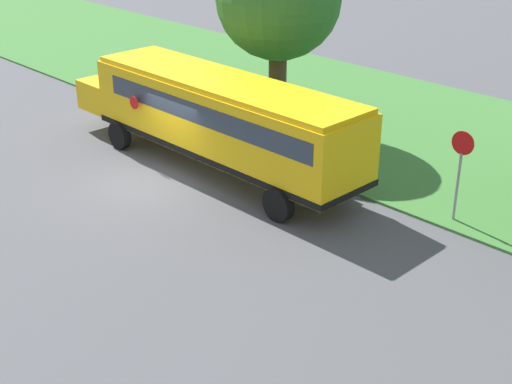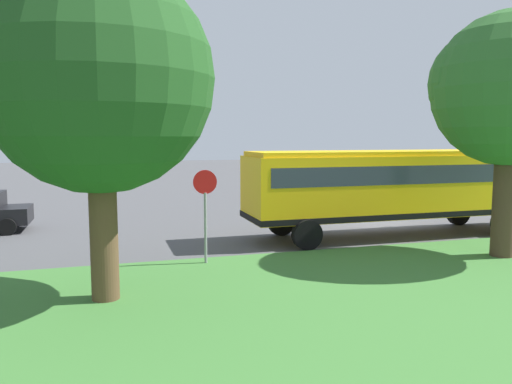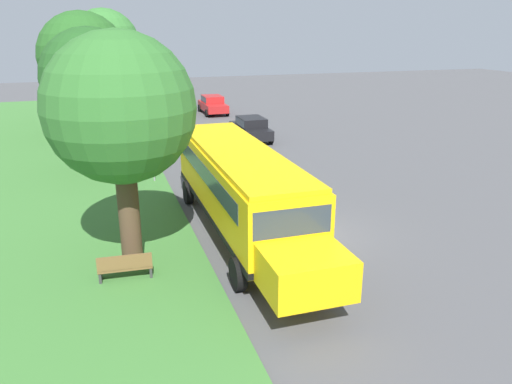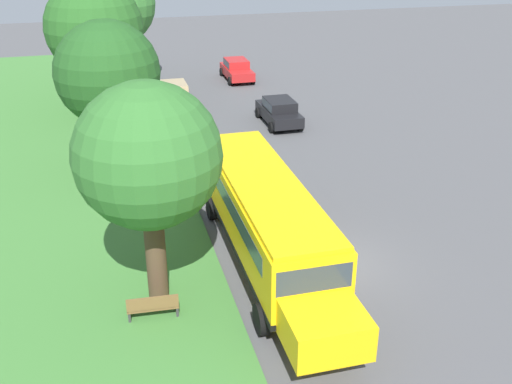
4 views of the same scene
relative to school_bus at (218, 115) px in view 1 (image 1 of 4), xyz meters
name	(u,v)px [view 1 (image 1 of 4)]	position (x,y,z in m)	size (l,w,h in m)	color
ground_plane	(149,183)	(2.32, -0.76, -1.92)	(120.00, 120.00, 0.00)	#4C4C4F
grass_verge	(347,112)	(-7.68, -0.76, -1.88)	(12.00, 80.00, 0.08)	#3D7533
school_bus	(218,115)	(0.00, 0.00, 0.00)	(2.84, 12.42, 3.16)	yellow
stop_sign	(460,166)	(-2.28, 7.51, -0.19)	(0.08, 0.68, 2.74)	gray
park_bench	(261,111)	(-4.34, -2.38, -1.45)	(1.63, 0.59, 0.92)	brown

